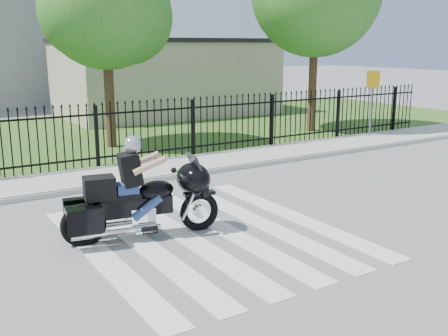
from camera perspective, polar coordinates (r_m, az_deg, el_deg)
ground at (r=9.68m, az=-1.78°, el=-7.25°), size 120.00×120.00×0.00m
crosswalk at (r=9.67m, az=-1.78°, el=-7.22°), size 5.00×5.50×0.01m
sidewalk at (r=14.02m, az=-12.17°, el=-0.79°), size 40.00×2.00×0.12m
curb at (r=13.11m, az=-10.66°, el=-1.69°), size 40.00×0.12×0.12m
grass_strip at (r=20.63m, az=-18.91°, el=3.11°), size 40.00×12.00×0.02m
iron_fence at (r=14.78m, az=-13.67°, el=3.19°), size 26.00×0.04×1.80m
tree_mid at (r=17.94m, az=-12.84°, el=17.02°), size 4.20×4.20×6.78m
building_low at (r=26.54m, az=-6.30°, el=9.63°), size 10.00×6.00×3.50m
building_low_roof at (r=26.49m, az=-6.40°, el=13.63°), size 10.20×6.20×0.20m
motorcycle_rider at (r=9.41m, az=-9.34°, el=-3.02°), size 2.86×1.27×1.91m
traffic_sign at (r=19.85m, az=15.86°, el=8.20°), size 0.51×0.17×2.37m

